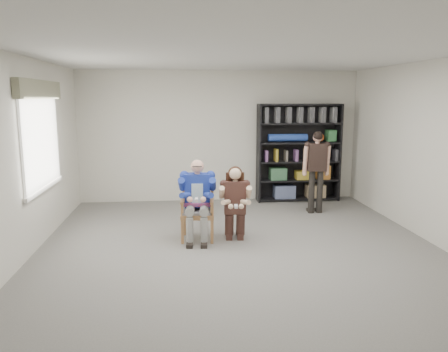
{
  "coord_description": "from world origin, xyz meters",
  "views": [
    {
      "loc": [
        -0.86,
        -5.9,
        2.22
      ],
      "look_at": [
        -0.2,
        0.6,
        1.05
      ],
      "focal_mm": 35.0,
      "sensor_mm": 36.0,
      "label": 1
    }
  ],
  "objects_px": {
    "armchair": "(198,209)",
    "bookshelf": "(299,153)",
    "standing_man": "(316,172)",
    "seated_man": "(197,200)",
    "kneeling_woman": "(235,204)"
  },
  "relations": [
    {
      "from": "kneeling_woman",
      "to": "standing_man",
      "type": "xyz_separation_m",
      "value": [
        1.78,
        1.52,
        0.21
      ]
    },
    {
      "from": "armchair",
      "to": "kneeling_woman",
      "type": "height_order",
      "value": "kneeling_woman"
    },
    {
      "from": "kneeling_woman",
      "to": "bookshelf",
      "type": "distance_m",
      "value": 3.16
    },
    {
      "from": "seated_man",
      "to": "standing_man",
      "type": "distance_m",
      "value": 2.74
    },
    {
      "from": "armchair",
      "to": "seated_man",
      "type": "bearing_deg",
      "value": 0.0
    },
    {
      "from": "seated_man",
      "to": "standing_man",
      "type": "xyz_separation_m",
      "value": [
        2.36,
        1.4,
        0.16
      ]
    },
    {
      "from": "seated_man",
      "to": "kneeling_woman",
      "type": "relative_size",
      "value": 1.09
    },
    {
      "from": "standing_man",
      "to": "bookshelf",
      "type": "bearing_deg",
      "value": 92.88
    },
    {
      "from": "kneeling_woman",
      "to": "standing_man",
      "type": "relative_size",
      "value": 0.73
    },
    {
      "from": "armchair",
      "to": "standing_man",
      "type": "height_order",
      "value": "standing_man"
    },
    {
      "from": "armchair",
      "to": "bookshelf",
      "type": "height_order",
      "value": "bookshelf"
    },
    {
      "from": "standing_man",
      "to": "armchair",
      "type": "bearing_deg",
      "value": -149.48
    },
    {
      "from": "armchair",
      "to": "seated_man",
      "type": "relative_size",
      "value": 0.77
    },
    {
      "from": "armchair",
      "to": "kneeling_woman",
      "type": "bearing_deg",
      "value": -6.88
    },
    {
      "from": "armchair",
      "to": "bookshelf",
      "type": "relative_size",
      "value": 0.47
    }
  ]
}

